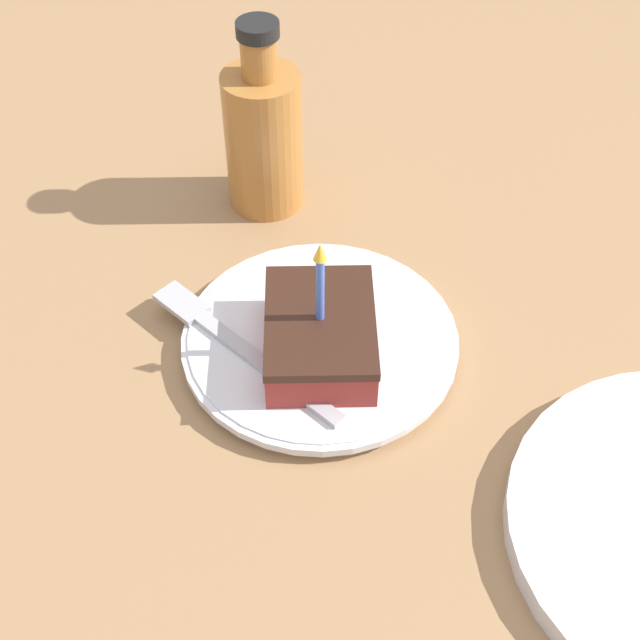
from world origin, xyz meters
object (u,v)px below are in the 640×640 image
at_px(plate, 320,343).
at_px(bottle, 263,135).
at_px(fork, 234,342).
at_px(cake_slice, 320,334).

distance_m(plate, bottle, 0.21).
height_order(plate, bottle, bottle).
bearing_deg(fork, bottle, 84.00).
relative_size(cake_slice, bottle, 0.62).
relative_size(cake_slice, fork, 0.73).
height_order(cake_slice, bottle, bottle).
xyz_separation_m(cake_slice, bottle, (-0.05, 0.21, 0.04)).
distance_m(plate, cake_slice, 0.03).
bearing_deg(cake_slice, plate, 89.16).
height_order(fork, bottle, bottle).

